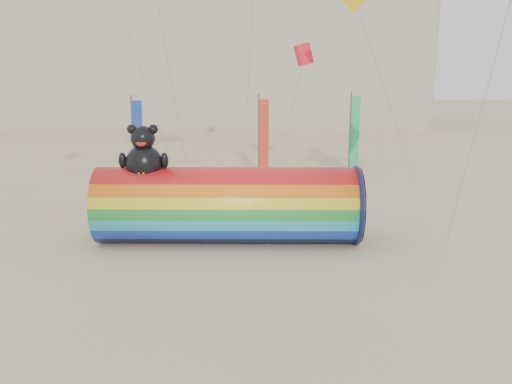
{
  "coord_description": "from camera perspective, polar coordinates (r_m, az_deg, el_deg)",
  "views": [
    {
      "loc": [
        0.66,
        -19.26,
        7.38
      ],
      "look_at": [
        0.5,
        1.5,
        2.4
      ],
      "focal_mm": 40.0,
      "sensor_mm": 36.0,
      "label": 1
    }
  ],
  "objects": [
    {
      "name": "festival_banners",
      "position": [
        34.47,
        -0.16,
        5.57
      ],
      "size": [
        13.73,
        3.56,
        5.2
      ],
      "color": "#59595E",
      "rests_on": "ground"
    },
    {
      "name": "ground",
      "position": [
        20.64,
        -1.43,
        -7.47
      ],
      "size": [
        160.0,
        160.0,
        0.0
      ],
      "primitive_type": "plane",
      "color": "#CCB58C",
      "rests_on": "ground"
    },
    {
      "name": "hotel_building",
      "position": [
        66.5,
        -10.94,
        15.77
      ],
      "size": [
        60.4,
        15.4,
        20.6
      ],
      "color": "#B7AD99",
      "rests_on": "ground"
    },
    {
      "name": "windsock_assembly",
      "position": [
        22.92,
        -2.82,
        -1.11
      ],
      "size": [
        10.52,
        3.2,
        4.85
      ],
      "color": "red",
      "rests_on": "ground"
    }
  ]
}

